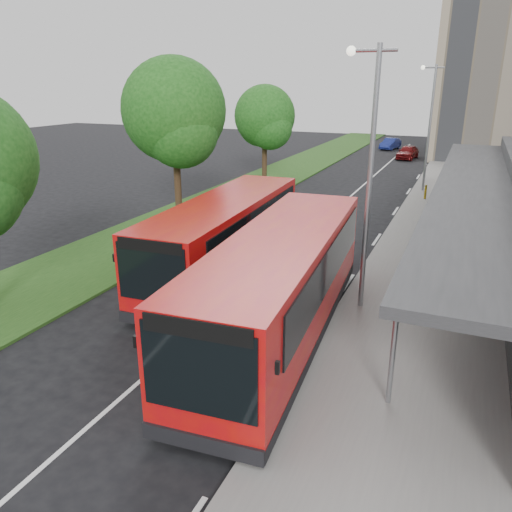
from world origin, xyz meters
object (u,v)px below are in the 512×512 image
Objects in this scene: bollard at (425,192)px; tree_mid at (175,118)px; car_far at (390,144)px; lamp_post_near at (368,166)px; tree_far at (265,120)px; lamp_post_far at (429,121)px; bus_main at (281,286)px; bus_second at (225,237)px; litter_bin at (427,239)px; car_near at (408,152)px.

tree_mid is at bearing -138.46° from bollard.
bollard is 25.70m from car_far.
tree_mid reaches higher than lamp_post_near.
lamp_post_far reaches higher than tree_far.
lamp_post_far is 23.01m from bus_main.
bus_main is at bearing -122.10° from lamp_post_near.
car_far is at bearing 76.58° from tree_far.
lamp_post_far is 0.75× the size of bus_second.
litter_bin is (1.53, -13.30, -4.05)m from lamp_post_far.
car_near is (-4.42, 28.85, -0.01)m from litter_bin.
car_near is at bearing 100.48° from bollard.
bus_second is 17.31m from bollard.
bus_second is at bearing -109.92° from bollard.
lamp_post_far is at bearing 81.57° from bus_main.
litter_bin is at bearing -83.42° from lamp_post_far.
car_far is at bearing 104.04° from lamp_post_far.
lamp_post_near and lamp_post_far have the same top height.
bollard is 0.22× the size of car_near.
lamp_post_near is 7.98m from litter_bin.
car_far is (-5.58, 42.31, -4.11)m from lamp_post_near.
bus_main is at bearing -108.99° from litter_bin.
tree_far is 1.91× the size of car_far.
car_near is (-3.37, 18.22, 0.07)m from bollard.
lamp_post_near is 7.75× the size of litter_bin.
lamp_post_near is 6.38m from bus_second.
lamp_post_far is 19.93m from bus_second.
tree_far is at bearing -110.10° from car_near.
car_near is at bearing 94.65° from lamp_post_near.
bus_second reaches higher than bollard.
lamp_post_near is at bearing -102.88° from litter_bin.
bollard is 0.24× the size of car_far.
tree_far is 8.04× the size of bollard.
tree_mid reaches higher than tree_far.
bollard is 18.53m from car_near.
lamp_post_near is at bearing -32.36° from tree_mid.
tree_mid reaches higher than bus_main.
tree_far is (0.00, 12.00, -0.91)m from tree_mid.
lamp_post_far is (0.00, 20.00, 0.00)m from lamp_post_near.
car_near is at bearing 98.72° from litter_bin.
car_far reaches higher than bollard.
lamp_post_near is 17.83m from bollard.
bus_second is at bearing -78.35° from car_far.
lamp_post_near is 0.75× the size of bus_second.
car_near is at bearing 83.07° from bus_second.
car_near is at bearing 100.53° from lamp_post_far.
bus_second reaches higher than car_near.
tree_far reaches higher than car_far.
tree_far is 6.76× the size of litter_bin.
bus_main is at bearing -66.63° from tree_far.
bus_main is (9.41, -21.78, -2.90)m from tree_far.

